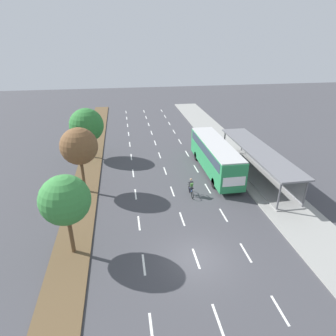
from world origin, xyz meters
The scene contains 12 objects.
ground_plane centered at (0.00, 0.00, 0.00)m, with size 140.00×140.00×0.00m, color #424247.
median_strip centered at (-8.30, 20.00, 0.06)m, with size 2.60×52.00×0.12m, color brown.
sidewalk_right centered at (9.25, 20.00, 0.07)m, with size 4.50×52.00×0.15m, color gray.
lane_divider_left centered at (-3.50, 18.39, 0.00)m, with size 0.14×47.78×0.01m.
lane_divider_center centered at (0.00, 18.39, 0.00)m, with size 0.14×47.78×0.01m.
lane_divider_right centered at (3.50, 18.39, 0.00)m, with size 0.14×47.78×0.01m.
bus_shelter centered at (9.53, 11.10, 1.86)m, with size 2.90×14.29×2.86m.
bus centered at (5.25, 12.82, 2.07)m, with size 2.54×11.29×3.37m.
cyclist centered at (1.57, 8.21, 0.79)m, with size 0.46×1.82×1.71m.
median_tree_nearest centered at (-8.12, 1.93, 4.19)m, with size 3.22×3.22×5.69m.
median_tree_second centered at (-8.20, 10.45, 4.61)m, with size 3.33×3.33×6.18m.
median_tree_third centered at (-8.41, 18.97, 4.06)m, with size 3.94×3.94×5.92m.
Camera 1 is at (-4.21, -14.22, 13.52)m, focal length 30.57 mm.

